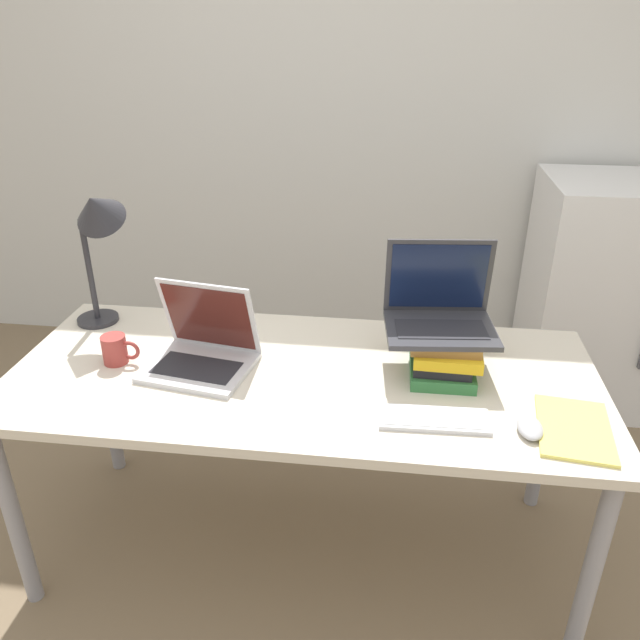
% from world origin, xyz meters
% --- Properties ---
extents(wall_back, '(8.00, 0.05, 2.70)m').
position_xyz_m(wall_back, '(0.00, 1.89, 1.35)').
color(wall_back, silver).
rests_on(wall_back, ground_plane).
extents(desk, '(1.77, 0.77, 0.71)m').
position_xyz_m(desk, '(0.00, 0.38, 0.64)').
color(desk, beige).
rests_on(desk, ground_plane).
extents(laptop_left, '(0.34, 0.31, 0.26)m').
position_xyz_m(laptop_left, '(-0.31, 0.39, 0.76)').
color(laptop_left, silver).
rests_on(laptop_left, desk).
extents(book_stack, '(0.22, 0.28, 0.13)m').
position_xyz_m(book_stack, '(0.42, 0.45, 0.77)').
color(book_stack, '#33753D').
rests_on(book_stack, desk).
extents(laptop_on_books, '(0.34, 0.27, 0.25)m').
position_xyz_m(laptop_on_books, '(0.40, 0.49, 0.89)').
color(laptop_on_books, '#333338').
rests_on(laptop_on_books, book_stack).
extents(wireless_keyboard, '(0.29, 0.12, 0.01)m').
position_xyz_m(wireless_keyboard, '(0.38, 0.18, 0.71)').
color(wireless_keyboard, silver).
rests_on(wireless_keyboard, desk).
extents(mouse, '(0.06, 0.11, 0.03)m').
position_xyz_m(mouse, '(0.63, 0.16, 0.72)').
color(mouse, '#B2B2B7').
rests_on(mouse, desk).
extents(notepad, '(0.22, 0.29, 0.01)m').
position_xyz_m(notepad, '(0.74, 0.19, 0.71)').
color(notepad, '#EFE066').
rests_on(notepad, desk).
extents(mug, '(0.12, 0.07, 0.09)m').
position_xyz_m(mug, '(-0.58, 0.37, 0.75)').
color(mug, '#9E3833').
rests_on(mug, desk).
extents(desk_lamp, '(0.23, 0.20, 0.51)m').
position_xyz_m(desk_lamp, '(-0.70, 0.60, 1.08)').
color(desk_lamp, '#28282D').
rests_on(desk_lamp, desk).
extents(mini_fridge, '(0.54, 0.59, 1.05)m').
position_xyz_m(mini_fridge, '(1.16, 1.54, 0.52)').
color(mini_fridge, white).
rests_on(mini_fridge, ground_plane).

